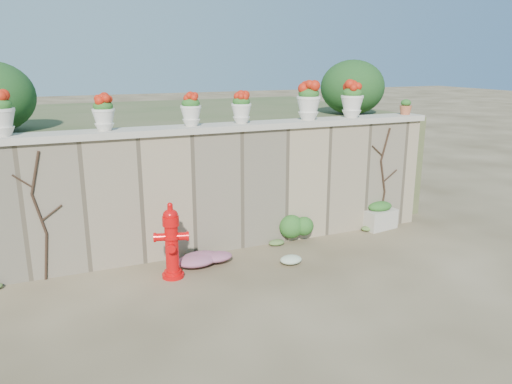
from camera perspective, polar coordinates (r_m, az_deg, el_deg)
name	(u,v)px	position (r m, az deg, el deg)	size (l,w,h in m)	color
ground	(258,292)	(7.05, 0.20, -11.32)	(80.00, 80.00, 0.00)	#473A23
stone_wall	(215,191)	(8.28, -4.72, 0.09)	(8.00, 0.40, 2.00)	gray
wall_cap	(213,128)	(8.07, -4.88, 7.31)	(8.10, 0.52, 0.10)	#BBB39E
raised_fill	(169,157)	(11.29, -9.90, 3.97)	(9.00, 6.00, 2.00)	#384C23
back_shrub_right	(352,87)	(10.61, 10.97, 11.67)	(1.30, 1.30, 1.10)	#143814
vine_left	(40,215)	(7.69, -23.44, -2.40)	(0.60, 0.04, 1.91)	black
vine_right	(383,177)	(9.58, 14.35, 1.68)	(0.60, 0.04, 1.91)	black
fire_hydrant	(172,241)	(7.36, -9.63, -5.50)	(0.50, 0.35, 1.14)	red
planter_box	(379,216)	(9.72, 13.91, -2.68)	(0.68, 0.46, 0.52)	#BBB39E
green_shrub	(296,224)	(8.78, 4.55, -3.67)	(0.67, 0.60, 0.64)	#1E5119
magenta_clump	(206,257)	(7.89, -5.77, -7.37)	(0.98, 0.65, 0.26)	#D12996
white_flowers	(288,259)	(7.91, 3.68, -7.61)	(0.47, 0.38, 0.17)	white
urn_pot_0	(0,114)	(7.65, -27.23, 7.93)	(0.39, 0.39, 0.61)	silver
urn_pot_1	(104,113)	(7.68, -17.03, 8.61)	(0.33, 0.33, 0.52)	silver
urn_pot_2	(191,110)	(7.93, -7.45, 9.30)	(0.33, 0.33, 0.51)	silver
urn_pot_3	(241,108)	(8.20, -1.69, 9.61)	(0.33, 0.33, 0.51)	silver
urn_pot_4	(309,101)	(8.72, 6.03, 10.30)	(0.41, 0.41, 0.64)	silver
urn_pot_5	(352,100)	(9.18, 10.93, 10.30)	(0.40, 0.40, 0.63)	silver
terracotta_pot	(406,108)	(9.91, 16.73, 9.21)	(0.23, 0.23, 0.27)	#B55A37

